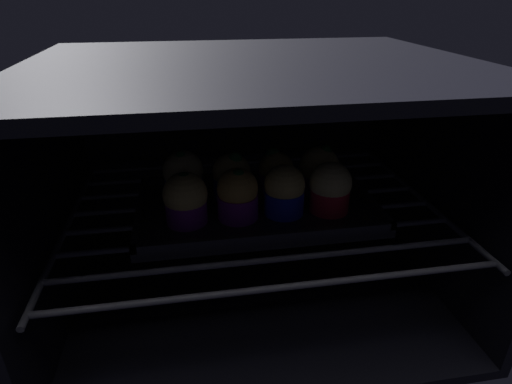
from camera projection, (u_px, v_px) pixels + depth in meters
oven_cavity at (250, 177)px, 66.52cm from camera, size 59.00×47.00×37.00cm
oven_rack at (254, 209)px, 64.26cm from camera, size 54.80×42.00×0.80cm
baking_tray at (256, 208)px, 62.21cm from camera, size 34.14×20.43×2.20cm
muffin_row0_col0 at (186, 199)px, 56.03cm from camera, size 6.00×6.00×7.30cm
muffin_row0_col1 at (238, 195)px, 57.13cm from camera, size 5.62×5.62×7.47cm
muffin_row0_col2 at (284, 191)px, 58.33cm from camera, size 5.69×5.69×7.22cm
muffin_row0_col3 at (330, 188)px, 59.02cm from camera, size 5.94×5.94×7.29cm
muffin_row1_col0 at (184, 177)px, 62.11cm from camera, size 5.93×5.93×7.88cm
muffin_row1_col1 at (232, 177)px, 62.74cm from camera, size 5.70×5.70×7.50cm
muffin_row1_col2 at (276, 173)px, 64.55cm from camera, size 5.60×5.60×7.13cm
muffin_row1_col3 at (319, 170)px, 64.91cm from camera, size 6.15×6.15×7.55cm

